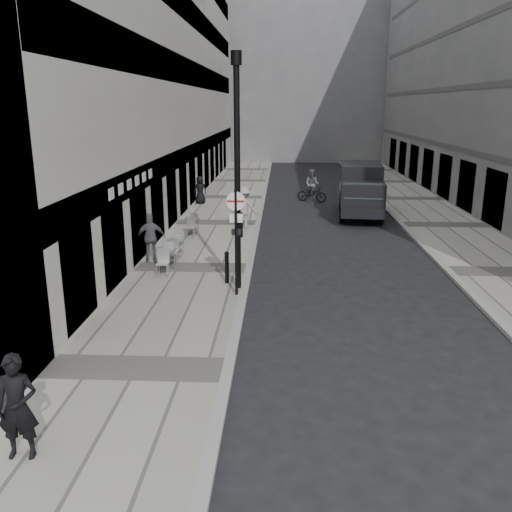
{
  "coord_description": "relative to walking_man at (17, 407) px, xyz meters",
  "views": [
    {
      "loc": [
        1.12,
        -7.94,
        5.68
      ],
      "look_at": [
        0.4,
        7.34,
        1.4
      ],
      "focal_mm": 38.0,
      "sensor_mm": 36.0,
      "label": 1
    }
  ],
  "objects": [
    {
      "name": "building_far",
      "position": [
        4.55,
        56.45,
        9.98
      ],
      "size": [
        24.0,
        16.0,
        22.0
      ],
      "primitive_type": "cube",
      "color": "gray",
      "rests_on": "ground"
    },
    {
      "name": "lamppost",
      "position": [
        2.85,
        8.66,
        3.01
      ],
      "size": [
        0.32,
        0.32,
        7.04
      ],
      "color": "black",
      "rests_on": "sidewalk"
    },
    {
      "name": "cafe_table_far",
      "position": [
        0.25,
        12.01,
        -0.48
      ],
      "size": [
        0.64,
        1.45,
        0.83
      ],
      "color": "silver",
      "rests_on": "sidewalk"
    },
    {
      "name": "cafe_table_near",
      "position": [
        0.25,
        10.26,
        -0.42
      ],
      "size": [
        0.73,
        1.65,
        0.94
      ],
      "color": "silver",
      "rests_on": "sidewalk"
    },
    {
      "name": "cyclist",
      "position": [
        6.02,
        25.27,
        -0.26
      ],
      "size": [
        1.91,
        1.26,
        1.95
      ],
      "rotation": [
        0.0,
        0.0,
        -0.38
      ],
      "color": "black",
      "rests_on": "ground"
    },
    {
      "name": "cafe_table_mid",
      "position": [
        0.25,
        15.85,
        -0.47
      ],
      "size": [
        0.67,
        1.51,
        0.86
      ],
      "color": "#A9A8AB",
      "rests_on": "sidewalk"
    },
    {
      "name": "bollard_far",
      "position": [
        2.45,
        15.42,
        -0.39
      ],
      "size": [
        0.14,
        0.14,
        1.02
      ],
      "primitive_type": "cylinder",
      "color": "black",
      "rests_on": "sidewalk"
    },
    {
      "name": "sign_post",
      "position": [
        2.85,
        8.01,
        1.18
      ],
      "size": [
        0.56,
        0.09,
        3.24
      ],
      "rotation": [
        0.0,
        0.0,
        0.01
      ],
      "color": "black",
      "rests_on": "sidewalk"
    },
    {
      "name": "bollard_near",
      "position": [
        2.45,
        9.1,
        -0.41
      ],
      "size": [
        0.13,
        0.13,
        0.98
      ],
      "primitive_type": "cylinder",
      "color": "black",
      "rests_on": "sidewalk"
    },
    {
      "name": "pedestrian_a",
      "position": [
        -0.55,
        11.42,
        0.0
      ],
      "size": [
        1.14,
        0.73,
        1.8
      ],
      "primitive_type": "imported",
      "rotation": [
        0.0,
        0.0,
        3.44
      ],
      "color": "#5A595F",
      "rests_on": "sidewalk"
    },
    {
      "name": "pedestrian_c",
      "position": [
        -0.55,
        23.62,
        -0.1
      ],
      "size": [
        0.92,
        0.79,
        1.6
      ],
      "primitive_type": "imported",
      "rotation": [
        0.0,
        0.0,
        3.57
      ],
      "color": "black",
      "rests_on": "sidewalk"
    },
    {
      "name": "walking_man",
      "position": [
        0.0,
        0.0,
        0.0
      ],
      "size": [
        0.7,
        0.49,
        1.8
      ],
      "primitive_type": "imported",
      "rotation": [
        0.0,
        0.0,
        0.1
      ],
      "color": "black",
      "rests_on": "sidewalk"
    },
    {
      "name": "ground",
      "position": [
        3.05,
        0.45,
        -1.02
      ],
      "size": [
        120.0,
        120.0,
        0.0
      ],
      "primitive_type": "plane",
      "color": "black",
      "rests_on": "ground"
    },
    {
      "name": "panel_van",
      "position": [
        8.34,
        21.03,
        0.49
      ],
      "size": [
        2.62,
        5.86,
        2.68
      ],
      "rotation": [
        0.0,
        0.0,
        -0.09
      ],
      "color": "black",
      "rests_on": "ground"
    },
    {
      "name": "far_sidewalk",
      "position": [
        12.05,
        18.45,
        -0.96
      ],
      "size": [
        4.0,
        60.0,
        0.12
      ],
      "primitive_type": "cube",
      "color": "#9E998E",
      "rests_on": "ground"
    },
    {
      "name": "building_left",
      "position": [
        -2.95,
        24.95,
        7.98
      ],
      "size": [
        4.0,
        45.0,
        18.0
      ],
      "primitive_type": "cube",
      "color": "beige",
      "rests_on": "ground"
    },
    {
      "name": "sidewalk",
      "position": [
        1.05,
        18.45,
        -0.96
      ],
      "size": [
        4.0,
        60.0,
        0.12
      ],
      "primitive_type": "cube",
      "color": "#9E998E",
      "rests_on": "ground"
    },
    {
      "name": "pedestrian_b",
      "position": [
        2.45,
        17.24,
        0.07
      ],
      "size": [
        1.35,
        0.91,
        1.93
      ],
      "primitive_type": "imported",
      "rotation": [
        0.0,
        0.0,
        2.98
      ],
      "color": "#9D9890",
      "rests_on": "sidewalk"
    }
  ]
}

